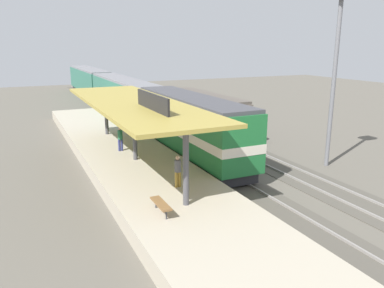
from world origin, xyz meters
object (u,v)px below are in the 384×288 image
Objects in this scene: platform_bench at (161,204)px; passenger_carriage_front at (124,97)px; person_walking at (120,138)px; locomotive at (190,126)px; passenger_carriage_rear at (89,82)px; light_mast at (338,40)px; freight_car at (204,113)px; person_waiting at (178,170)px.

platform_bench is 28.47m from passenger_carriage_front.
platform_bench is 0.08× the size of passenger_carriage_front.
person_walking is (1.07, 10.85, 0.51)m from platform_bench.
locomotive is 18.00m from passenger_carriage_front.
locomotive reaches higher than passenger_carriage_rear.
light_mast is at bearing -35.55° from locomotive.
freight_car is 7.02× the size of person_waiting.
locomotive is at bearing 60.48° from person_waiting.
platform_bench is 48.99m from passenger_carriage_rear.
locomotive reaches higher than passenger_carriage_front.
freight_car reaches higher than person_walking.
freight_car is (4.60, 6.92, -0.44)m from locomotive.
locomotive is at bearing -90.00° from passenger_carriage_rear.
freight_car is at bearing -67.45° from passenger_carriage_front.
locomotive is 1.20× the size of freight_car.
freight_car is at bearing 31.71° from person_walking.
platform_bench is at bearing -97.04° from passenger_carriage_rear.
person_waiting is 8.23m from person_walking.
person_walking is at bearing 168.11° from locomotive.
passenger_carriage_rear is 11.70× the size of person_walking.
light_mast is 13.63m from person_waiting.
light_mast reaches higher than freight_car.
person_waiting is (-4.05, -25.15, -0.46)m from passenger_carriage_front.
passenger_carriage_front is 17.67m from person_walking.
person_walking is (-4.93, -16.96, -0.46)m from passenger_carriage_front.
passenger_carriage_front is at bearing 77.82° from platform_bench.
passenger_carriage_front is 12.00m from freight_car.
locomotive is 5.07m from person_walking.
platform_bench is 10.91m from person_walking.
locomotive is 0.72× the size of passenger_carriage_front.
passenger_carriage_rear is 46.13m from person_waiting.
platform_bench is 0.08× the size of passenger_carriage_rear.
locomotive is at bearing 144.45° from light_mast.
locomotive is 11.30m from light_mast.
person_waiting is at bearing -95.04° from passenger_carriage_rear.
freight_car is at bearing 56.40° from locomotive.
light_mast is at bearing -27.45° from person_walking.
light_mast reaches higher than locomotive.
person_walking is (-4.93, -37.76, -0.46)m from passenger_carriage_rear.
person_walking is at bearing 96.13° from person_waiting.
person_waiting is 1.00× the size of person_walking.
platform_bench is 0.15× the size of light_mast.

